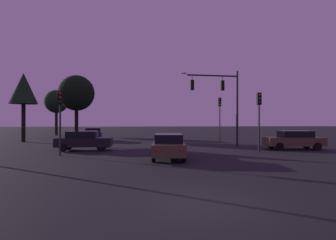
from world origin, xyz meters
The scene contains 12 objects.
ground_plane centered at (0.00, 24.50, 0.00)m, with size 168.00×168.00×0.00m, color black.
traffic_signal_mast_arm centered at (5.69, 16.41, 4.68)m, with size 5.36×0.60×6.87m.
traffic_light_corner_left centered at (-6.97, 11.27, 3.05)m, with size 0.35×0.38×4.31m.
traffic_light_corner_right centered at (6.81, 20.75, 3.37)m, with size 0.33×0.37×4.79m.
traffic_light_median centered at (7.09, 11.80, 3.12)m, with size 0.30×0.35×4.40m.
car_nearside_lane centered at (0.04, 9.08, 0.80)m, with size 2.32×4.78×1.52m.
car_crossing_left centered at (-6.04, 14.41, 0.79)m, with size 4.28×1.81×1.52m.
car_crossing_right centered at (10.70, 13.30, 0.80)m, with size 4.69×2.21×1.52m.
car_far_lane centered at (-6.99, 24.94, 0.79)m, with size 2.24×4.24×1.52m.
tree_behind_sign centered at (-14.43, 24.14, 5.83)m, with size 2.96×2.96×7.63m.
tree_left_far centered at (-14.91, 37.96, 5.39)m, with size 3.69×3.69×7.29m.
tree_center_horizon centered at (-9.89, 29.40, 5.95)m, with size 4.66×4.66×8.31m.
Camera 1 is at (-1.79, -7.59, 2.30)m, focal length 29.29 mm.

